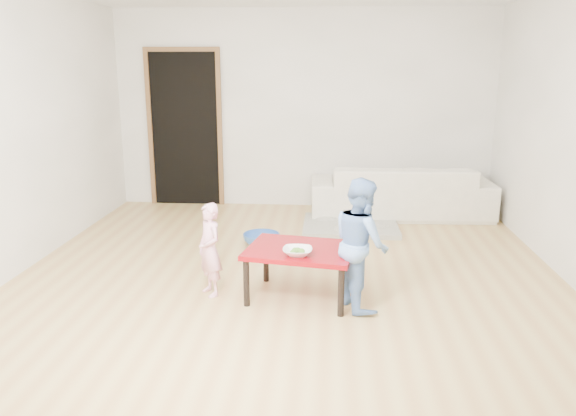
# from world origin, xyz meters

# --- Properties ---
(floor) EXTENTS (5.00, 5.00, 0.01)m
(floor) POSITION_xyz_m (0.00, 0.00, 0.00)
(floor) COLOR tan
(floor) RESTS_ON ground
(back_wall) EXTENTS (5.00, 0.02, 2.60)m
(back_wall) POSITION_xyz_m (0.00, 2.50, 1.30)
(back_wall) COLOR white
(back_wall) RESTS_ON floor
(left_wall) EXTENTS (0.02, 5.00, 2.60)m
(left_wall) POSITION_xyz_m (-2.50, 0.00, 1.30)
(left_wall) COLOR white
(left_wall) RESTS_ON floor
(doorway) EXTENTS (1.02, 0.08, 2.11)m
(doorway) POSITION_xyz_m (-1.60, 2.48, 1.02)
(doorway) COLOR brown
(doorway) RESTS_ON back_wall
(sofa) EXTENTS (2.29, 0.96, 0.66)m
(sofa) POSITION_xyz_m (1.27, 2.05, 0.33)
(sofa) COLOR beige
(sofa) RESTS_ON floor
(cushion) EXTENTS (0.53, 0.49, 0.12)m
(cushion) POSITION_xyz_m (1.07, 1.84, 0.49)
(cushion) COLOR orange
(cushion) RESTS_ON sofa
(red_table) EXTENTS (0.97, 0.79, 0.43)m
(red_table) POSITION_xyz_m (0.14, -0.66, 0.22)
(red_table) COLOR maroon
(red_table) RESTS_ON floor
(bowl) EXTENTS (0.23, 0.23, 0.06)m
(bowl) POSITION_xyz_m (0.12, -0.84, 0.46)
(bowl) COLOR white
(bowl) RESTS_ON red_table
(broccoli) EXTENTS (0.12, 0.12, 0.06)m
(broccoli) POSITION_xyz_m (0.12, -0.84, 0.46)
(broccoli) COLOR #2D5919
(broccoli) RESTS_ON red_table
(child_pink) EXTENTS (0.33, 0.34, 0.79)m
(child_pink) POSITION_xyz_m (-0.62, -0.65, 0.40)
(child_pink) COLOR pink
(child_pink) RESTS_ON floor
(child_blue) EXTENTS (0.55, 0.62, 1.05)m
(child_blue) POSITION_xyz_m (0.62, -0.79, 0.53)
(child_blue) COLOR #6490E8
(child_blue) RESTS_ON floor
(basin) EXTENTS (0.39, 0.39, 0.12)m
(basin) POSITION_xyz_m (-0.36, 0.71, 0.06)
(basin) COLOR #2B58A5
(basin) RESTS_ON floor
(blanket) EXTENTS (1.11, 0.93, 0.06)m
(blanket) POSITION_xyz_m (0.62, 1.43, 0.03)
(blanket) COLOR #B8B6A3
(blanket) RESTS_ON floor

